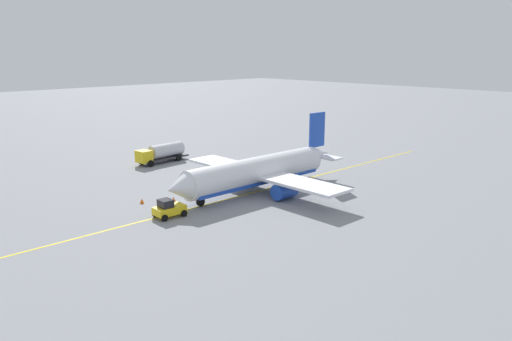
# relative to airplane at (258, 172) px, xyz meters

# --- Properties ---
(ground_plane) EXTENTS (400.00, 400.00, 0.00)m
(ground_plane) POSITION_rel_airplane_xyz_m (0.46, -0.01, -2.74)
(ground_plane) COLOR gray
(airplane) EXTENTS (29.79, 27.48, 9.84)m
(airplane) POSITION_rel_airplane_xyz_m (0.00, 0.00, 0.00)
(airplane) COLOR white
(airplane) RESTS_ON ground
(fuel_tanker) EXTENTS (9.94, 3.41, 3.15)m
(fuel_tanker) POSITION_rel_airplane_xyz_m (-0.68, -24.55, -1.02)
(fuel_tanker) COLOR #2D2D33
(fuel_tanker) RESTS_ON ground
(pushback_tug) EXTENTS (3.70, 2.48, 2.20)m
(pushback_tug) POSITION_rel_airplane_xyz_m (15.18, 0.58, -1.73)
(pushback_tug) COLOR yellow
(pushback_tug) RESTS_ON ground
(refueling_worker) EXTENTS (0.37, 0.53, 1.71)m
(refueling_worker) POSITION_rel_airplane_xyz_m (-3.16, -14.60, -1.91)
(refueling_worker) COLOR navy
(refueling_worker) RESTS_ON ground
(safety_cone_nose) EXTENTS (0.58, 0.58, 0.64)m
(safety_cone_nose) POSITION_rel_airplane_xyz_m (14.60, -6.25, -2.42)
(safety_cone_nose) COLOR #F2590F
(safety_cone_nose) RESTS_ON ground
(safety_cone_wingtip) EXTENTS (0.62, 0.62, 0.69)m
(safety_cone_wingtip) POSITION_rel_airplane_xyz_m (11.36, -3.96, -2.39)
(safety_cone_wingtip) COLOR #F2590F
(safety_cone_wingtip) RESTS_ON ground
(taxi_line_marking) EXTENTS (82.23, 1.68, 0.01)m
(taxi_line_marking) POSITION_rel_airplane_xyz_m (0.46, -0.01, -2.73)
(taxi_line_marking) COLOR yellow
(taxi_line_marking) RESTS_ON ground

